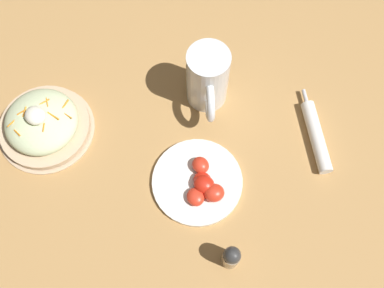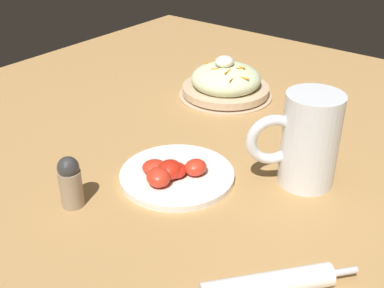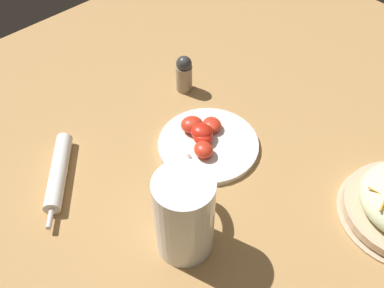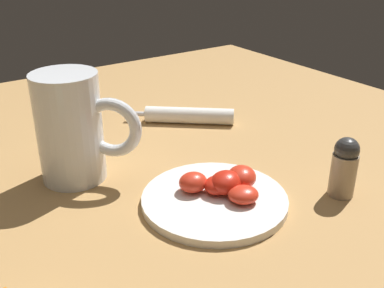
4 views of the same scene
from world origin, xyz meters
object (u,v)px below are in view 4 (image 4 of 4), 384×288
object	(u,v)px
napkin_roll	(188,115)
salt_shaker	(344,167)
beer_mug	(73,133)
tomato_plate	(218,194)

from	to	relation	value
napkin_roll	salt_shaker	xyz separation A→B (m)	(0.03, -0.33, 0.03)
beer_mug	tomato_plate	xyz separation A→B (m)	(0.13, -0.17, -0.06)
beer_mug	napkin_roll	size ratio (longest dim) A/B	0.94
beer_mug	tomato_plate	distance (m)	0.22
beer_mug	salt_shaker	xyz separation A→B (m)	(0.28, -0.25, -0.03)
beer_mug	napkin_roll	xyz separation A→B (m)	(0.25, 0.08, -0.06)
napkin_roll	salt_shaker	distance (m)	0.34
beer_mug	napkin_roll	world-z (taller)	beer_mug
tomato_plate	salt_shaker	world-z (taller)	salt_shaker
salt_shaker	napkin_roll	bearing A→B (deg)	94.80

